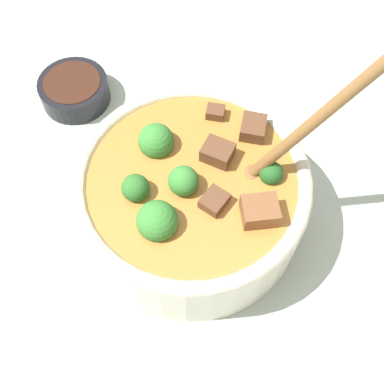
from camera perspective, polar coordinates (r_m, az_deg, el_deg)
The scene contains 3 objects.
ground_plane at distance 0.59m, azimuth 0.00°, elevation -2.99°, with size 4.00×4.00×0.00m, color #ADBCAD.
stew_bowl at distance 0.54m, azimuth 0.02°, elevation -0.33°, with size 0.26×0.28×0.25m.
condiment_bowl at distance 0.70m, azimuth -13.79°, elevation 11.71°, with size 0.09×0.09×0.03m.
Camera 1 is at (0.25, 0.06, 0.52)m, focal length 45.00 mm.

